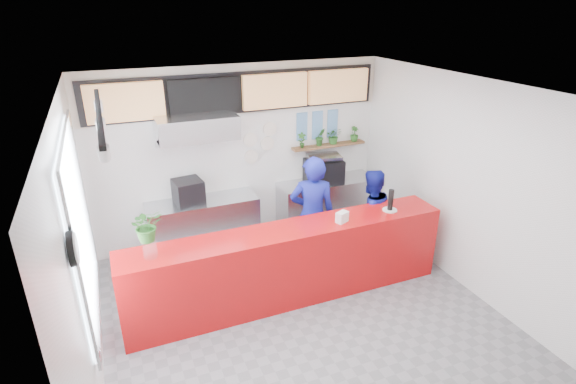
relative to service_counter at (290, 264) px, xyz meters
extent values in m
plane|color=slate|center=(0.00, -0.40, -0.55)|extent=(5.00, 5.00, 0.00)
plane|color=silver|center=(0.00, -0.40, 2.45)|extent=(5.00, 5.00, 0.00)
plane|color=white|center=(0.00, 2.10, 0.95)|extent=(5.00, 0.00, 5.00)
plane|color=white|center=(-2.50, -0.40, 0.95)|extent=(0.00, 5.00, 5.00)
plane|color=white|center=(2.50, -0.40, 0.95)|extent=(0.00, 5.00, 5.00)
cube|color=#AB0C0D|center=(0.00, 0.00, 0.00)|extent=(4.50, 0.60, 1.10)
cube|color=beige|center=(0.00, 2.09, 2.05)|extent=(5.00, 0.02, 0.80)
cube|color=#B2B5BA|center=(-0.80, 1.80, -0.10)|extent=(1.80, 0.60, 0.90)
cube|color=black|center=(-1.00, 1.80, 0.54)|extent=(0.48, 0.48, 0.39)
cube|color=#B2B5BA|center=(-0.80, 1.75, 1.60)|extent=(1.20, 0.70, 0.35)
cube|color=#B2B5BA|center=(-0.80, 1.75, 1.40)|extent=(1.20, 0.69, 0.31)
cube|color=#B2B5BA|center=(1.50, 1.80, -0.10)|extent=(1.80, 0.60, 0.90)
cube|color=black|center=(1.41, 1.80, 0.56)|extent=(0.68, 0.52, 0.41)
cube|color=#A7A9AE|center=(1.41, 1.80, 0.83)|extent=(0.64, 0.50, 0.05)
cube|color=brown|center=(1.60, 2.00, 0.95)|extent=(1.40, 0.18, 0.04)
cube|color=tan|center=(-1.75, 1.98, 2.00)|extent=(1.10, 0.10, 0.55)
cube|color=black|center=(-0.59, 1.98, 2.00)|extent=(1.10, 0.10, 0.55)
cube|color=tan|center=(0.57, 1.98, 2.00)|extent=(1.10, 0.10, 0.55)
cube|color=tan|center=(1.73, 1.98, 2.00)|extent=(1.10, 0.10, 0.55)
cube|color=black|center=(0.00, 2.06, 2.00)|extent=(4.80, 0.04, 0.65)
cube|color=silver|center=(-2.47, -0.10, 1.15)|extent=(0.04, 2.20, 1.90)
cube|color=#B2B5BA|center=(-2.45, -0.10, 1.15)|extent=(0.03, 2.30, 2.00)
cylinder|color=black|center=(-2.46, -1.30, 1.50)|extent=(0.05, 0.30, 0.30)
cylinder|color=white|center=(-2.43, -1.30, 1.50)|extent=(0.02, 0.26, 0.26)
cube|color=black|center=(-2.10, -0.40, 2.39)|extent=(0.05, 2.40, 0.04)
cylinder|color=silver|center=(0.15, 2.07, 1.20)|extent=(0.24, 0.03, 0.24)
cylinder|color=silver|center=(0.45, 2.07, 1.10)|extent=(0.24, 0.03, 0.24)
cylinder|color=silver|center=(0.15, 2.07, 0.90)|extent=(0.24, 0.03, 0.24)
cylinder|color=silver|center=(0.50, 2.07, 1.35)|extent=(0.24, 0.03, 0.24)
cube|color=#598CBF|center=(1.10, 2.08, 1.45)|extent=(0.20, 0.02, 0.25)
cube|color=#598CBF|center=(1.40, 2.08, 1.45)|extent=(0.20, 0.02, 0.25)
cube|color=#598CBF|center=(1.70, 2.08, 1.45)|extent=(0.20, 0.02, 0.25)
cube|color=#598CBF|center=(1.10, 2.08, 1.20)|extent=(0.20, 0.02, 0.25)
cube|color=#598CBF|center=(1.40, 2.08, 1.20)|extent=(0.20, 0.02, 0.25)
cube|color=#598CBF|center=(1.70, 2.08, 1.20)|extent=(0.20, 0.02, 0.25)
imported|color=navy|center=(0.61, 0.58, 0.38)|extent=(0.80, 0.67, 1.86)
imported|color=navy|center=(1.56, 0.47, 0.23)|extent=(0.77, 0.60, 1.55)
imported|color=#295F21|center=(1.07, 2.00, 1.11)|extent=(0.17, 0.14, 0.27)
imported|color=#295F21|center=(1.43, 2.00, 1.13)|extent=(0.18, 0.14, 0.32)
imported|color=#295F21|center=(1.70, 2.00, 1.12)|extent=(0.33, 0.31, 0.30)
imported|color=#295F21|center=(2.12, 2.00, 1.11)|extent=(0.17, 0.15, 0.27)
cylinder|color=silver|center=(-1.80, -0.02, 0.65)|extent=(0.21, 0.21, 0.20)
imported|color=#295F21|center=(-1.80, -0.02, 0.97)|extent=(0.40, 0.36, 0.40)
cube|color=silver|center=(0.74, -0.09, 0.62)|extent=(0.20, 0.16, 0.15)
cylinder|color=silver|center=(1.56, -0.03, 0.56)|extent=(0.22, 0.22, 0.02)
cylinder|color=black|center=(1.56, -0.03, 0.72)|extent=(0.09, 0.09, 0.31)
camera|label=1|loc=(-2.05, -4.89, 3.35)|focal=28.00mm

